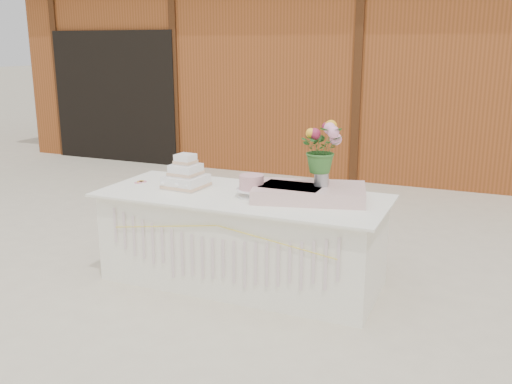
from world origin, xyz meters
TOP-DOWN VIEW (x-y plane):
  - ground at (0.00, 0.00)m, footprint 80.00×80.00m
  - barn at (-0.01, 5.99)m, footprint 12.60×4.60m
  - cake_table at (0.00, -0.00)m, footprint 2.40×1.00m
  - wedding_cake at (-0.54, 0.03)m, footprint 0.35×0.35m
  - pink_cake_stand at (0.10, -0.04)m, footprint 0.25×0.25m
  - satin_runner at (0.56, 0.07)m, footprint 0.98×0.71m
  - flower_vase at (0.64, 0.11)m, footprint 0.12×0.12m
  - bouquet at (0.64, 0.11)m, footprint 0.42×0.39m
  - loose_flowers at (-1.04, 0.12)m, footprint 0.21×0.34m

SIDE VIEW (x-z plane):
  - ground at x=0.00m, z-range 0.00..0.00m
  - cake_table at x=0.00m, z-range 0.00..0.77m
  - loose_flowers at x=-1.04m, z-range 0.77..0.79m
  - satin_runner at x=0.56m, z-range 0.77..0.88m
  - wedding_cake at x=-0.54m, z-range 0.72..1.02m
  - pink_cake_stand at x=0.10m, z-range 0.78..0.96m
  - flower_vase at x=0.64m, z-range 0.88..1.04m
  - bouquet at x=0.64m, z-range 1.04..1.41m
  - barn at x=-0.01m, z-range 0.03..3.33m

